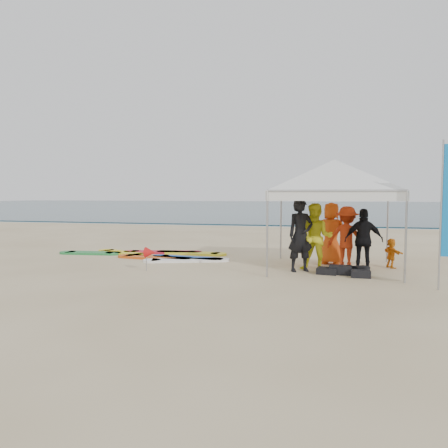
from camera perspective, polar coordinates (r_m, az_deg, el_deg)
ground at (r=10.19m, az=-8.98°, el=-7.65°), size 120.00×120.00×0.00m
ocean at (r=69.36m, az=10.27°, el=2.28°), size 160.00×84.00×0.08m
shoreline_foam at (r=27.76m, az=5.47°, el=-0.25°), size 160.00×1.20×0.01m
person_black_a at (r=11.62m, az=9.97°, el=-1.46°), size 0.83×0.74×1.91m
person_yellow at (r=11.78m, az=11.95°, el=-1.70°), size 0.96×0.80×1.79m
person_orange_a at (r=12.33m, az=15.75°, el=-1.73°), size 1.24×0.95×1.70m
person_black_b at (r=12.04m, az=17.79°, el=-2.01°), size 0.98×0.42×1.66m
person_orange_b at (r=13.01m, az=13.82°, el=-1.20°), size 0.99×0.77×1.80m
person_seated at (r=12.89m, az=21.01°, el=-3.57°), size 0.57×0.79×0.82m
canopy_tent at (r=12.20m, az=14.24°, el=8.12°), size 4.49×4.49×3.39m
marker_pennant at (r=11.69m, az=-9.59°, el=-3.70°), size 0.28×0.28×0.64m
gear_pile at (r=11.49m, az=15.43°, el=-5.94°), size 1.34×0.85×0.22m
surfboard_spread at (r=14.44m, az=-8.63°, el=-4.07°), size 5.60×2.58×0.07m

